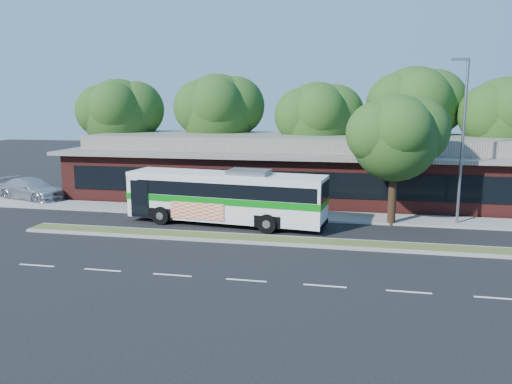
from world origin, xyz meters
The scene contains 14 objects.
ground centered at (0.00, 0.00, 0.00)m, with size 120.00×120.00×0.00m, color black.
median_strip centered at (0.00, 0.60, 0.07)m, with size 26.00×1.10×0.15m, color #475624.
sidewalk centered at (0.00, 6.40, 0.06)m, with size 44.00×2.60×0.12m, color gray.
parking_lot centered at (-18.00, 10.00, 0.01)m, with size 14.00×12.00×0.01m, color black.
plaza_building centered at (0.00, 12.99, 2.13)m, with size 33.20×11.20×4.45m.
lamp_post centered at (9.56, 6.00, 4.90)m, with size 0.93×0.18×9.07m.
tree_bg_a centered at (-14.58, 15.14, 5.87)m, with size 6.47×5.80×8.63m.
tree_bg_b centered at (-6.57, 16.14, 6.14)m, with size 6.69×6.00×9.00m.
tree_bg_c centered at (1.40, 15.13, 5.59)m, with size 6.24×5.60×8.26m.
tree_bg_d centered at (8.45, 16.15, 6.42)m, with size 6.91×6.20×9.37m.
tree_bg_e centered at (14.42, 15.14, 5.74)m, with size 6.47×5.80×8.50m.
transit_bus centered at (-3.04, 3.58, 1.75)m, with size 11.38×3.70×3.14m.
sedan centered at (-18.27, 7.80, 0.77)m, with size 2.16×5.31×1.54m, color #B2B3B9.
sidewalk_tree centered at (6.34, 5.41, 4.95)m, with size 5.28×4.73×7.21m.
Camera 1 is at (3.99, -22.79, 6.71)m, focal length 35.00 mm.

